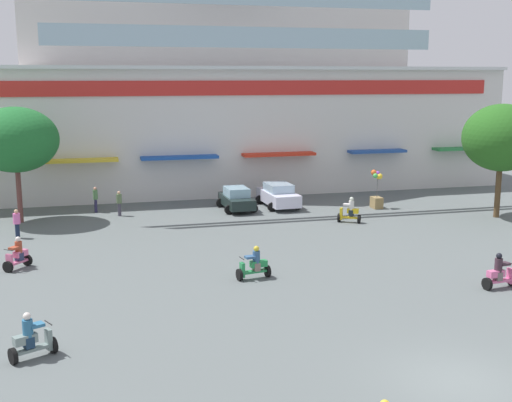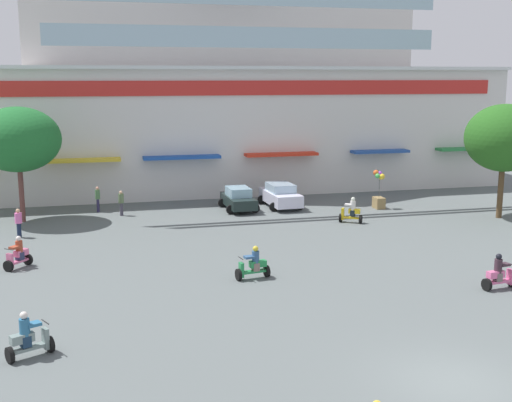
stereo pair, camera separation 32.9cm
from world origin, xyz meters
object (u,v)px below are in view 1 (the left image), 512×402
object	(u,v)px
scooter_rider_1	(254,265)
pedestrian_0	(119,202)
scooter_rider_2	(500,274)
scooter_rider_3	(18,256)
parked_car_1	(278,195)
parked_car_0	(237,199)
plaza_tree_0	(15,140)
scooter_rider_0	(350,212)
balloon_vendor_cart	(377,192)
scooter_rider_7	(32,339)
plaza_tree_1	(502,138)
pedestrian_2	(17,222)
pedestrian_1	(95,198)

from	to	relation	value
scooter_rider_1	pedestrian_0	size ratio (longest dim) A/B	0.97
scooter_rider_2	pedestrian_0	size ratio (longest dim) A/B	0.96
scooter_rider_3	parked_car_1	bearing A→B (deg)	34.57
parked_car_0	parked_car_1	size ratio (longest dim) A/B	0.89
parked_car_0	pedestrian_0	xyz separation A→B (m)	(-7.59, 0.08, 0.16)
plaza_tree_0	parked_car_1	bearing A→B (deg)	1.98
plaza_tree_0	scooter_rider_0	bearing A→B (deg)	-14.97
parked_car_1	balloon_vendor_cart	xyz separation A→B (m)	(6.25, -2.05, 0.26)
scooter_rider_2	balloon_vendor_cart	world-z (taller)	balloon_vendor_cart
pedestrian_0	scooter_rider_7	bearing A→B (deg)	-100.28
plaza_tree_1	balloon_vendor_cart	world-z (taller)	plaza_tree_1
plaza_tree_1	pedestrian_0	xyz separation A→B (m)	(-22.88, 6.37, -4.07)
scooter_rider_3	pedestrian_2	xyz separation A→B (m)	(-0.56, 6.10, 0.29)
plaza_tree_1	scooter_rider_2	xyz separation A→B (m)	(-8.34, -12.27, -4.36)
plaza_tree_0	parked_car_1	xyz separation A→B (m)	(16.45, 0.57, -4.20)
scooter_rider_1	pedestrian_1	bearing A→B (deg)	111.47
plaza_tree_1	pedestrian_2	world-z (taller)	plaza_tree_1
parked_car_1	scooter_rider_2	xyz separation A→B (m)	(3.98, -18.87, -0.19)
pedestrian_0	scooter_rider_3	bearing A→B (deg)	-115.91
plaza_tree_0	plaza_tree_1	xyz separation A→B (m)	(28.77, -6.04, -0.02)
parked_car_1	scooter_rider_1	distance (m)	16.02
scooter_rider_3	scooter_rider_7	xyz separation A→B (m)	(1.34, -10.39, 0.02)
plaza_tree_0	scooter_rider_7	size ratio (longest dim) A/B	4.49
plaza_tree_1	scooter_rider_1	distance (m)	20.26
plaza_tree_1	scooter_rider_3	xyz separation A→B (m)	(-28.02, -4.22, -4.36)
pedestrian_0	scooter_rider_0	bearing A→B (deg)	-22.31
pedestrian_1	scooter_rider_0	bearing A→B (deg)	-25.33
scooter_rider_3	scooter_rider_7	world-z (taller)	scooter_rider_7
scooter_rider_2	scooter_rider_0	bearing A→B (deg)	95.20
parked_car_0	plaza_tree_1	bearing A→B (deg)	-22.36
pedestrian_0	pedestrian_2	xyz separation A→B (m)	(-5.71, -4.49, 0.00)
balloon_vendor_cart	plaza_tree_1	bearing A→B (deg)	-36.87
scooter_rider_1	pedestrian_1	world-z (taller)	pedestrian_1
pedestrian_0	balloon_vendor_cart	size ratio (longest dim) A/B	0.62
scooter_rider_1	pedestrian_1	xyz separation A→B (m)	(-6.41, 16.29, 0.37)
scooter_rider_0	plaza_tree_0	bearing A→B (deg)	165.03
balloon_vendor_cart	scooter_rider_7	bearing A→B (deg)	-137.10
parked_car_0	scooter_rider_0	distance (m)	7.89
parked_car_1	pedestrian_1	size ratio (longest dim) A/B	2.61
plaza_tree_1	scooter_rider_0	xyz separation A→B (m)	(-9.54, 0.89, -4.32)
parked_car_1	scooter_rider_3	xyz separation A→B (m)	(-15.71, -10.83, -0.19)
scooter_rider_1	balloon_vendor_cart	xyz separation A→B (m)	(11.83, 12.95, 0.47)
scooter_rider_2	pedestrian_2	distance (m)	24.70
scooter_rider_7	pedestrian_2	world-z (taller)	pedestrian_2
scooter_rider_3	pedestrian_2	bearing A→B (deg)	95.26
pedestrian_2	pedestrian_0	bearing A→B (deg)	38.23
pedestrian_2	scooter_rider_1	bearing A→B (deg)	-43.89
balloon_vendor_cart	parked_car_1	bearing A→B (deg)	161.80
parked_car_1	scooter_rider_7	bearing A→B (deg)	-124.11
plaza_tree_1	pedestrian_1	xyz separation A→B (m)	(-24.31, 7.88, -4.01)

